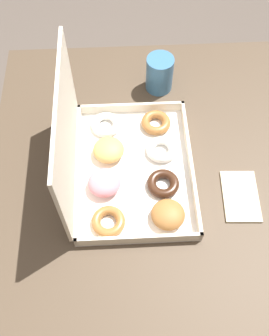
# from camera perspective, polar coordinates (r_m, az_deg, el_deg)

# --- Properties ---
(ground_plane) EXTENTS (8.00, 8.00, 0.00)m
(ground_plane) POSITION_cam_1_polar(r_m,az_deg,el_deg) (1.70, 1.42, -13.77)
(ground_plane) COLOR #564C44
(dining_table) EXTENTS (0.98, 0.84, 0.74)m
(dining_table) POSITION_cam_1_polar(r_m,az_deg,el_deg) (1.12, 2.11, -4.25)
(dining_table) COLOR #4C3D2D
(dining_table) RESTS_ON ground_plane
(donut_box) EXTENTS (0.40, 0.31, 0.30)m
(donut_box) POSITION_cam_1_polar(r_m,az_deg,el_deg) (0.98, -2.33, 0.85)
(donut_box) COLOR white
(donut_box) RESTS_ON dining_table
(coffee_mug) EXTENTS (0.08, 0.08, 0.11)m
(coffee_mug) POSITION_cam_1_polar(r_m,az_deg,el_deg) (1.16, 3.65, 13.57)
(coffee_mug) COLOR teal
(coffee_mug) RESTS_ON dining_table
(paper_napkin) EXTENTS (0.15, 0.10, 0.01)m
(paper_napkin) POSITION_cam_1_polar(r_m,az_deg,el_deg) (1.02, 15.13, -3.95)
(paper_napkin) COLOR beige
(paper_napkin) RESTS_ON dining_table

